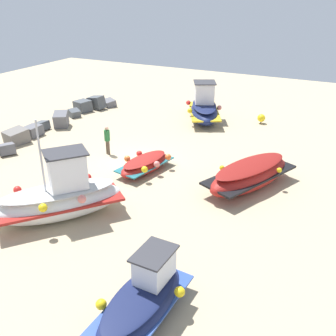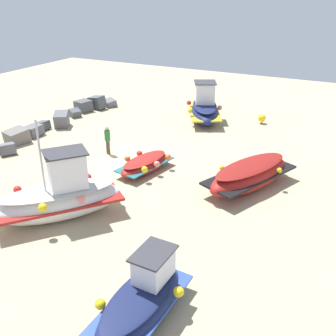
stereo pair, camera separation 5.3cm
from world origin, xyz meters
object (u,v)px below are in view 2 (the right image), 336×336
fishing_boat_3 (60,197)px  fishing_boat_4 (250,175)px  fishing_boat_0 (142,300)px  fishing_boat_1 (145,164)px  fishing_boat_2 (205,108)px  person_walking (107,138)px  mooring_buoy_0 (262,118)px

fishing_boat_3 → fishing_boat_4: (6.14, -6.18, -0.25)m
fishing_boat_0 → fishing_boat_3: fishing_boat_3 is taller
fishing_boat_1 → fishing_boat_2: bearing=-166.1°
fishing_boat_1 → person_walking: size_ratio=2.14×
fishing_boat_2 → person_walking: 8.74m
mooring_buoy_0 → fishing_boat_3: bearing=165.5°
fishing_boat_2 → fishing_boat_0: bearing=170.2°
fishing_boat_1 → fishing_boat_3: fishing_boat_3 is taller
fishing_boat_0 → mooring_buoy_0: size_ratio=5.92×
person_walking → mooring_buoy_0: 11.41m
fishing_boat_1 → fishing_boat_2: fishing_boat_2 is taller
fishing_boat_3 → fishing_boat_4: 8.72m
fishing_boat_1 → fishing_boat_4: 5.39m
fishing_boat_2 → fishing_boat_4: bearing=-172.7°
fishing_boat_4 → fishing_boat_1: bearing=119.5°
fishing_boat_3 → fishing_boat_0: bearing=-80.1°
fishing_boat_0 → person_walking: fishing_boat_0 is taller
fishing_boat_3 → person_walking: size_ratio=3.20×
fishing_boat_2 → fishing_boat_4: fishing_boat_2 is taller
fishing_boat_0 → person_walking: (9.71, 8.01, 0.35)m
fishing_boat_0 → person_walking: size_ratio=2.36×
fishing_boat_0 → fishing_boat_1: size_ratio=1.10×
fishing_boat_4 → fishing_boat_0: bearing=-160.2°
fishing_boat_0 → fishing_boat_2: bearing=18.4°
fishing_boat_1 → fishing_boat_2: (9.44, 0.60, 0.47)m
fishing_boat_3 → fishing_boat_2: bearing=38.0°
fishing_boat_0 → fishing_boat_1: 9.99m
fishing_boat_0 → fishing_boat_3: size_ratio=0.74×
fishing_boat_4 → fishing_boat_3: bearing=157.0°
fishing_boat_1 → person_walking: (1.05, 3.05, 0.55)m
fishing_boat_1 → person_walking: person_walking is taller
fishing_boat_1 → fishing_boat_4: size_ratio=0.65×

